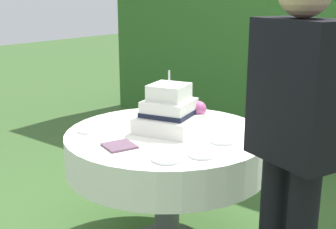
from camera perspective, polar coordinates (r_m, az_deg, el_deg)
foliage_hedge at (r=4.75m, az=20.08°, el=11.93°), size 5.12×0.70×2.56m
cake_table at (r=2.59m, az=-0.14°, el=-4.71°), size 1.15×1.15×0.72m
wedding_cake at (r=2.56m, az=0.28°, el=0.28°), size 0.39×0.39×0.35m
serving_plate_near at (r=2.41m, az=6.93°, el=-3.33°), size 0.14×0.14×0.01m
serving_plate_far at (r=2.14m, az=-0.06°, el=-5.64°), size 0.15×0.15×0.01m
serving_plate_left at (r=2.61m, az=-10.10°, el=-2.00°), size 0.12×0.12×0.01m
serving_plate_right at (r=2.20m, az=4.34°, el=-5.07°), size 0.14×0.14×0.01m
napkin_stack at (r=2.33m, az=-6.17°, el=-3.96°), size 0.19×0.19×0.01m
standing_person at (r=1.84m, az=15.61°, el=-3.22°), size 0.41×0.32×1.60m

